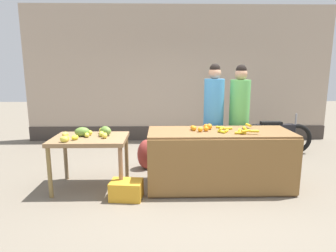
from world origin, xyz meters
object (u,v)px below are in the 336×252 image
Objects in this scene: vendor_woman_green_shirt at (239,119)px; vendor_woman_blue_shirt at (213,119)px; produce_crate at (126,190)px; parked_motorcycle at (275,136)px; produce_sack at (146,154)px.

vendor_woman_blue_shirt is at bearing -179.85° from vendor_woman_green_shirt.
parked_motorcycle is at bearing 36.27° from produce_crate.
vendor_woman_green_shirt is (0.44, 0.00, -0.01)m from vendor_woman_blue_shirt.
vendor_woman_blue_shirt reaches higher than produce_crate.
produce_sack is at bearing 170.66° from vendor_woman_blue_shirt.
parked_motorcycle reaches higher than produce_crate.
vendor_woman_blue_shirt is 1.37m from produce_sack.
vendor_woman_blue_shirt is 4.29× the size of produce_crate.
produce_sack is (0.22, 1.26, 0.14)m from produce_crate.
vendor_woman_green_shirt reaches higher than produce_crate.
produce_sack is (-2.70, -0.88, -0.13)m from parked_motorcycle.
produce_crate is (-1.39, -1.07, -0.82)m from vendor_woman_blue_shirt.
produce_crate is 0.81× the size of produce_sack.
produce_sack is at bearing -161.92° from parked_motorcycle.
produce_crate is at bearing -99.95° from produce_sack.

